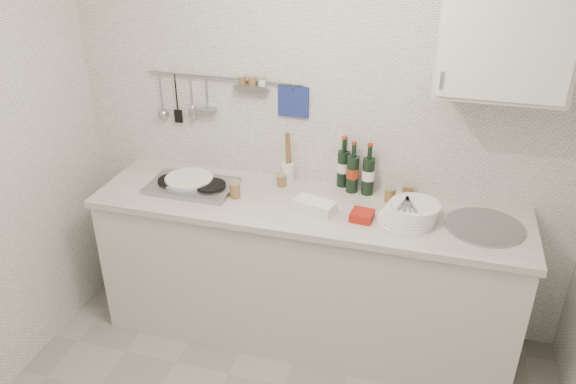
{
  "coord_description": "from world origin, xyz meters",
  "views": [
    {
      "loc": [
        0.65,
        -1.58,
        2.43
      ],
      "look_at": [
        -0.05,
        0.9,
        1.09
      ],
      "focal_mm": 35.0,
      "sensor_mm": 36.0,
      "label": 1
    }
  ],
  "objects_px": {
    "plate_stack_hob": "(187,182)",
    "plate_stack_sink": "(410,213)",
    "utensil_crock": "(288,170)",
    "wall_cabinet": "(509,19)",
    "wine_bottles": "(355,166)"
  },
  "relations": [
    {
      "from": "wine_bottles",
      "to": "utensil_crock",
      "type": "height_order",
      "value": "utensil_crock"
    },
    {
      "from": "wall_cabinet",
      "to": "utensil_crock",
      "type": "height_order",
      "value": "wall_cabinet"
    },
    {
      "from": "plate_stack_sink",
      "to": "utensil_crock",
      "type": "relative_size",
      "value": 0.99
    },
    {
      "from": "wall_cabinet",
      "to": "wine_bottles",
      "type": "distance_m",
      "value": 1.11
    },
    {
      "from": "wine_bottles",
      "to": "plate_stack_sink",
      "type": "bearing_deg",
      "value": -38.59
    },
    {
      "from": "plate_stack_hob",
      "to": "plate_stack_sink",
      "type": "xyz_separation_m",
      "value": [
        1.31,
        -0.06,
        0.02
      ]
    },
    {
      "from": "wall_cabinet",
      "to": "plate_stack_hob",
      "type": "bearing_deg",
      "value": -176.69
    },
    {
      "from": "plate_stack_sink",
      "to": "utensil_crock",
      "type": "xyz_separation_m",
      "value": [
        -0.75,
        0.27,
        0.03
      ]
    },
    {
      "from": "plate_stack_hob",
      "to": "utensil_crock",
      "type": "relative_size",
      "value": 0.96
    },
    {
      "from": "plate_stack_hob",
      "to": "plate_stack_sink",
      "type": "relative_size",
      "value": 0.97
    },
    {
      "from": "plate_stack_sink",
      "to": "utensil_crock",
      "type": "distance_m",
      "value": 0.8
    },
    {
      "from": "wine_bottles",
      "to": "wall_cabinet",
      "type": "bearing_deg",
      "value": -10.05
    },
    {
      "from": "wall_cabinet",
      "to": "plate_stack_hob",
      "type": "height_order",
      "value": "wall_cabinet"
    },
    {
      "from": "utensil_crock",
      "to": "plate_stack_hob",
      "type": "bearing_deg",
      "value": -159.18
    },
    {
      "from": "wall_cabinet",
      "to": "wine_bottles",
      "type": "bearing_deg",
      "value": 169.95
    }
  ]
}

